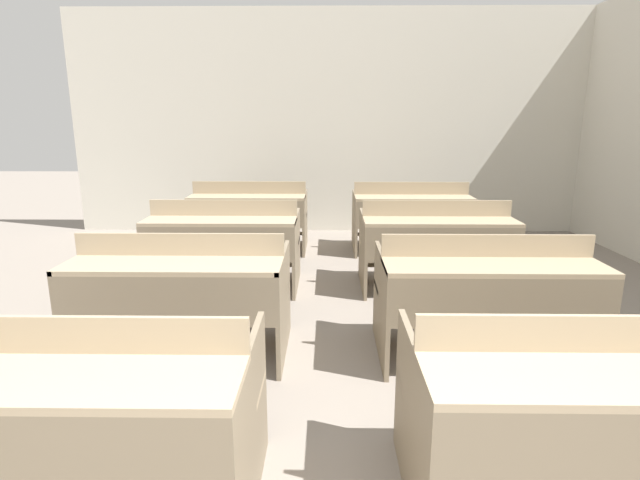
{
  "coord_description": "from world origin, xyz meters",
  "views": [
    {
      "loc": [
        -0.0,
        -0.31,
        1.53
      ],
      "look_at": [
        -0.05,
        3.03,
        0.73
      ],
      "focal_mm": 28.0,
      "sensor_mm": 36.0,
      "label": 1
    }
  ],
  "objects_px": {
    "bench_front_right": "(587,408)",
    "bench_back_right": "(411,214)",
    "bench_third_left": "(225,240)",
    "bench_third_right": "(435,241)",
    "bench_second_right": "(485,291)",
    "bench_back_left": "(250,213)",
    "bench_front_left": "(77,409)",
    "bench_second_left": "(183,290)"
  },
  "relations": [
    {
      "from": "bench_front_left",
      "to": "bench_back_left",
      "type": "xyz_separation_m",
      "value": [
        0.03,
        4.16,
        0.0
      ]
    },
    {
      "from": "bench_second_right",
      "to": "bench_front_left",
      "type": "bearing_deg",
      "value": -145.0
    },
    {
      "from": "bench_front_left",
      "to": "bench_back_left",
      "type": "height_order",
      "value": "same"
    },
    {
      "from": "bench_front_left",
      "to": "bench_second_right",
      "type": "bearing_deg",
      "value": 35.0
    },
    {
      "from": "bench_second_right",
      "to": "bench_front_right",
      "type": "bearing_deg",
      "value": -90.65
    },
    {
      "from": "bench_back_left",
      "to": "bench_third_left",
      "type": "bearing_deg",
      "value": -90.72
    },
    {
      "from": "bench_second_left",
      "to": "bench_third_right",
      "type": "relative_size",
      "value": 1.0
    },
    {
      "from": "bench_back_left",
      "to": "bench_front_left",
      "type": "bearing_deg",
      "value": -90.38
    },
    {
      "from": "bench_second_right",
      "to": "bench_back_left",
      "type": "distance_m",
      "value": 3.39
    },
    {
      "from": "bench_front_right",
      "to": "bench_second_right",
      "type": "xyz_separation_m",
      "value": [
        0.02,
        1.34,
        0.0
      ]
    },
    {
      "from": "bench_front_right",
      "to": "bench_back_left",
      "type": "relative_size",
      "value": 1.0
    },
    {
      "from": "bench_back_left",
      "to": "bench_back_right",
      "type": "distance_m",
      "value": 1.91
    },
    {
      "from": "bench_second_left",
      "to": "bench_second_right",
      "type": "xyz_separation_m",
      "value": [
        1.96,
        -0.0,
        0.0
      ]
    },
    {
      "from": "bench_front_left",
      "to": "bench_third_left",
      "type": "xyz_separation_m",
      "value": [
        0.01,
        2.76,
        0.0
      ]
    },
    {
      "from": "bench_front_left",
      "to": "bench_third_right",
      "type": "height_order",
      "value": "same"
    },
    {
      "from": "bench_second_left",
      "to": "bench_third_right",
      "type": "xyz_separation_m",
      "value": [
        1.93,
        1.38,
        0.0
      ]
    },
    {
      "from": "bench_second_left",
      "to": "bench_third_left",
      "type": "relative_size",
      "value": 1.0
    },
    {
      "from": "bench_back_right",
      "to": "bench_third_right",
      "type": "bearing_deg",
      "value": -89.78
    },
    {
      "from": "bench_front_left",
      "to": "bench_second_right",
      "type": "relative_size",
      "value": 1.0
    },
    {
      "from": "bench_back_right",
      "to": "bench_front_right",
      "type": "bearing_deg",
      "value": -89.78
    },
    {
      "from": "bench_front_left",
      "to": "bench_back_left",
      "type": "bearing_deg",
      "value": 89.62
    },
    {
      "from": "bench_third_left",
      "to": "bench_third_right",
      "type": "xyz_separation_m",
      "value": [
        1.93,
        0.0,
        0.0
      ]
    },
    {
      "from": "bench_third_right",
      "to": "bench_back_left",
      "type": "relative_size",
      "value": 1.0
    },
    {
      "from": "bench_second_left",
      "to": "bench_third_left",
      "type": "distance_m",
      "value": 1.38
    },
    {
      "from": "bench_back_right",
      "to": "bench_third_left",
      "type": "bearing_deg",
      "value": -144.61
    },
    {
      "from": "bench_second_right",
      "to": "bench_back_right",
      "type": "bearing_deg",
      "value": 90.65
    },
    {
      "from": "bench_front_right",
      "to": "bench_back_right",
      "type": "distance_m",
      "value": 4.09
    },
    {
      "from": "bench_second_right",
      "to": "bench_back_left",
      "type": "relative_size",
      "value": 1.0
    },
    {
      "from": "bench_back_right",
      "to": "bench_back_left",
      "type": "bearing_deg",
      "value": 179.06
    },
    {
      "from": "bench_front_right",
      "to": "bench_second_right",
      "type": "distance_m",
      "value": 1.34
    },
    {
      "from": "bench_front_right",
      "to": "bench_third_left",
      "type": "height_order",
      "value": "same"
    },
    {
      "from": "bench_second_left",
      "to": "bench_third_left",
      "type": "xyz_separation_m",
      "value": [
        -0.0,
        1.38,
        0.0
      ]
    },
    {
      "from": "bench_third_right",
      "to": "bench_back_left",
      "type": "height_order",
      "value": "same"
    },
    {
      "from": "bench_front_left",
      "to": "bench_back_left",
      "type": "relative_size",
      "value": 1.0
    },
    {
      "from": "bench_second_left",
      "to": "bench_back_left",
      "type": "distance_m",
      "value": 2.78
    },
    {
      "from": "bench_front_left",
      "to": "bench_third_right",
      "type": "relative_size",
      "value": 1.0
    },
    {
      "from": "bench_front_right",
      "to": "bench_back_left",
      "type": "distance_m",
      "value": 4.55
    },
    {
      "from": "bench_front_right",
      "to": "bench_front_left",
      "type": "bearing_deg",
      "value": -178.84
    },
    {
      "from": "bench_front_left",
      "to": "bench_front_right",
      "type": "distance_m",
      "value": 1.96
    },
    {
      "from": "bench_third_right",
      "to": "bench_third_left",
      "type": "bearing_deg",
      "value": -179.85
    },
    {
      "from": "bench_second_right",
      "to": "bench_third_left",
      "type": "distance_m",
      "value": 2.4
    },
    {
      "from": "bench_second_left",
      "to": "bench_second_right",
      "type": "distance_m",
      "value": 1.96
    }
  ]
}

